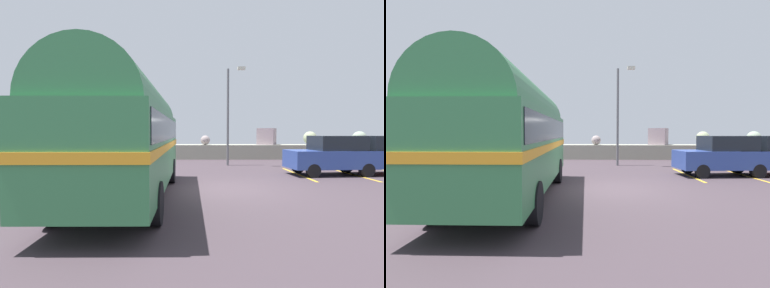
% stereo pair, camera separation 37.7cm
% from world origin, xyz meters
% --- Properties ---
extents(ground, '(32.00, 26.00, 0.02)m').
position_xyz_m(ground, '(0.00, 0.00, 0.01)').
color(ground, '#3E3339').
extents(breakwater, '(31.36, 2.10, 2.50)m').
position_xyz_m(breakwater, '(0.01, 11.81, 0.70)').
color(breakwater, gray).
rests_on(breakwater, ground).
extents(vintage_coach, '(2.53, 8.61, 3.70)m').
position_xyz_m(vintage_coach, '(-3.08, -1.43, 2.05)').
color(vintage_coach, black).
rests_on(vintage_coach, ground).
extents(parked_car_nearest, '(4.22, 2.01, 1.86)m').
position_xyz_m(parked_car_nearest, '(5.52, 3.31, 0.97)').
color(parked_car_nearest, black).
rests_on(parked_car_nearest, ground).
extents(parked_car_middle, '(4.24, 2.06, 1.86)m').
position_xyz_m(parked_car_middle, '(7.99, 3.55, 0.97)').
color(parked_car_middle, black).
rests_on(parked_car_middle, ground).
extents(lamp_post, '(1.00, 0.76, 5.90)m').
position_xyz_m(lamp_post, '(1.13, 7.19, 3.35)').
color(lamp_post, '#5B5B60').
rests_on(lamp_post, ground).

